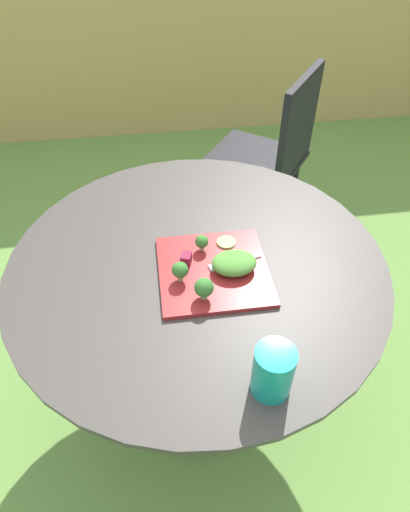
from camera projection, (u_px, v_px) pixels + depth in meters
The scene contains 13 objects.
ground_plane at pixel (199, 393), 1.77m from camera, with size 12.00×12.00×0.00m, color #669342.
bamboo_fence at pixel (154, 24), 2.81m from camera, with size 8.00×0.08×1.47m, color tan.
patio_table at pixel (198, 309), 1.40m from camera, with size 1.07×1.07×0.74m.
patio_chair at pixel (272, 149), 2.11m from camera, with size 0.62×0.62×0.90m.
salad_plate at pixel (213, 271), 1.21m from camera, with size 0.30×0.30×0.01m, color maroon.
drinking_glass at pixel (273, 373), 0.92m from camera, with size 0.09×0.09×0.13m.
fork at pixel (230, 263), 1.22m from camera, with size 0.15×0.05×0.00m.
lettuce_mound at pixel (234, 263), 1.19m from camera, with size 0.12×0.09×0.05m, color #519338.
broccoli_floret_0 at pixel (180, 270), 1.15m from camera, with size 0.04×0.04×0.06m.
broccoli_floret_1 at pixel (205, 288), 1.11m from camera, with size 0.05×0.05×0.06m.
broccoli_floret_2 at pixel (202, 242), 1.24m from camera, with size 0.04×0.04×0.05m.
cucumber_slice_0 at pixel (226, 242), 1.28m from camera, with size 0.05×0.05×0.01m, color #8EB766.
beet_chunk_0 at pixel (186, 259), 1.21m from camera, with size 0.03×0.03×0.03m, color maroon.
Camera 1 is at (-0.10, -0.89, 1.62)m, focal length 30.95 mm.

